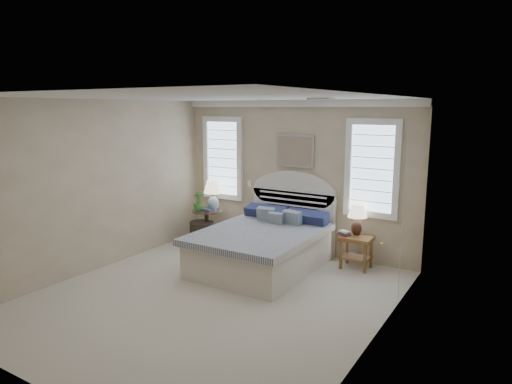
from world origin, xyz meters
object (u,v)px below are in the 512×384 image
object	(u,v)px
nightstand_right	(356,245)
floor_pot	(202,233)
side_table_left	(207,223)
lamp_right	(357,216)
lamp_left	(213,192)
bed	(265,244)

from	to	relation	value
nightstand_right	floor_pot	bearing A→B (deg)	-175.84
side_table_left	nightstand_right	xyz separation A→B (m)	(2.95, 0.10, -0.00)
lamp_right	lamp_left	bearing A→B (deg)	-177.67
bed	floor_pot	distance (m)	1.76
nightstand_right	lamp_right	bearing A→B (deg)	111.13
nightstand_right	lamp_right	size ratio (longest dim) A/B	1.04
bed	floor_pot	bearing A→B (deg)	164.21
lamp_left	bed	bearing A→B (deg)	-23.75
lamp_right	side_table_left	bearing A→B (deg)	-175.88
floor_pot	lamp_left	bearing A→B (deg)	60.35
lamp_left	lamp_right	distance (m)	2.82
bed	lamp_right	xyz separation A→B (m)	(1.26, 0.80, 0.46)
bed	lamp_left	bearing A→B (deg)	156.25
lamp_right	bed	bearing A→B (deg)	-147.48
bed	lamp_right	size ratio (longest dim) A/B	4.44
floor_pot	side_table_left	bearing A→B (deg)	74.81
side_table_left	floor_pot	bearing A→B (deg)	-105.19
nightstand_right	lamp_left	world-z (taller)	lamp_left
bed	side_table_left	distance (m)	1.75
bed	side_table_left	world-z (taller)	bed
floor_pot	lamp_right	distance (m)	3.02
floor_pot	lamp_left	size ratio (longest dim) A/B	0.80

